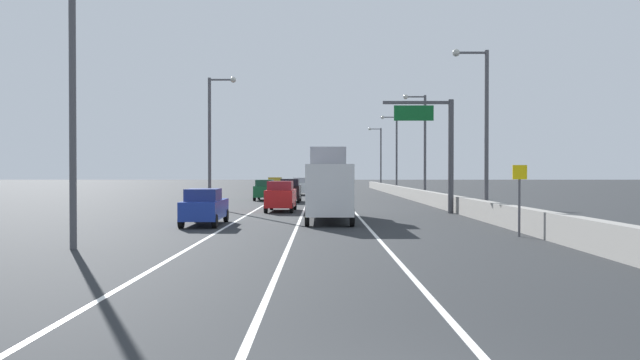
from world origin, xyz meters
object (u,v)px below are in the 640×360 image
(lamp_post_left_near, at_px, (77,86))
(car_blue_3, at_px, (202,207))
(lamp_post_right_fourth, at_px, (392,149))
(lamp_post_left_mid, at_px, (210,133))
(car_black_5, at_px, (287,191))
(car_yellow_2, at_px, (273,185))
(box_truck, at_px, (326,186))
(lamp_post_right_third, at_px, (419,140))
(overhead_sign_gantry, at_px, (437,142))
(lamp_post_right_fifth, at_px, (376,154))
(speed_advisory_sign, at_px, (516,195))
(car_white_1, at_px, (297,186))
(car_green_4, at_px, (262,190))
(lamp_post_right_second, at_px, (479,121))
(car_red_0, at_px, (278,196))

(lamp_post_left_near, bearing_deg, car_blue_3, 75.47)
(lamp_post_right_fourth, distance_m, lamp_post_left_mid, 34.69)
(lamp_post_left_near, relative_size, car_black_5, 2.20)
(car_yellow_2, distance_m, box_truck, 45.16)
(lamp_post_right_third, bearing_deg, lamp_post_left_near, -117.74)
(lamp_post_right_third, xyz_separation_m, box_truck, (-8.98, -20.98, -3.79))
(overhead_sign_gantry, relative_size, car_blue_3, 1.58)
(car_yellow_2, xyz_separation_m, car_black_5, (3.21, -24.62, 0.02))
(car_yellow_2, height_order, car_black_5, car_black_5)
(lamp_post_right_fourth, height_order, lamp_post_right_fifth, same)
(lamp_post_left_mid, bearing_deg, lamp_post_right_fourth, 59.65)
(speed_advisory_sign, bearing_deg, lamp_post_right_fifth, 89.03)
(overhead_sign_gantry, xyz_separation_m, car_black_5, (-10.60, 14.82, -3.67))
(car_blue_3, bearing_deg, overhead_sign_gantry, 32.15)
(speed_advisory_sign, relative_size, lamp_post_left_near, 0.30)
(lamp_post_right_third, height_order, car_blue_3, lamp_post_right_third)
(car_white_1, xyz_separation_m, box_truck, (2.86, -37.58, 0.88))
(speed_advisory_sign, xyz_separation_m, car_black_5, (-11.04, 29.03, -0.70))
(lamp_post_right_third, distance_m, car_black_5, 13.06)
(car_blue_3, xyz_separation_m, car_black_5, (3.20, 23.49, 0.12))
(lamp_post_right_fifth, distance_m, car_green_4, 40.24)
(car_blue_3, bearing_deg, lamp_post_right_second, 16.04)
(lamp_post_right_second, height_order, car_white_1, lamp_post_right_second)
(lamp_post_left_near, distance_m, car_yellow_2, 57.88)
(car_green_4, bearing_deg, car_yellow_2, 91.56)
(lamp_post_right_fourth, distance_m, car_red_0, 36.13)
(car_green_4, relative_size, box_truck, 0.46)
(car_red_0, xyz_separation_m, car_black_5, (-0.00, 12.84, 0.01))
(car_blue_3, distance_m, box_truck, 7.31)
(car_white_1, height_order, car_green_4, car_white_1)
(lamp_post_right_second, relative_size, car_yellow_2, 2.33)
(car_red_0, xyz_separation_m, car_white_1, (0.33, 30.35, -0.00))
(car_white_1, bearing_deg, car_red_0, -90.62)
(lamp_post_left_mid, bearing_deg, lamp_post_right_fifth, 70.56)
(lamp_post_left_near, bearing_deg, lamp_post_right_third, 62.26)
(lamp_post_right_fourth, height_order, car_green_4, lamp_post_right_fourth)
(lamp_post_right_fourth, relative_size, lamp_post_left_near, 1.00)
(lamp_post_left_near, xyz_separation_m, car_yellow_2, (2.45, 57.64, -4.67))
(lamp_post_left_mid, distance_m, car_white_1, 27.57)
(car_yellow_2, height_order, car_blue_3, car_yellow_2)
(lamp_post_right_third, xyz_separation_m, lamp_post_right_fourth, (-0.03, 19.96, 0.00))
(lamp_post_left_mid, height_order, car_blue_3, lamp_post_left_mid)
(box_truck, bearing_deg, lamp_post_left_mid, 127.91)
(lamp_post_right_second, distance_m, car_yellow_2, 46.56)
(car_green_4, bearing_deg, car_black_5, -54.71)
(lamp_post_right_second, bearing_deg, box_truck, -173.57)
(lamp_post_left_near, relative_size, car_yellow_2, 2.33)
(lamp_post_right_third, relative_size, car_blue_3, 2.09)
(speed_advisory_sign, height_order, car_black_5, speed_advisory_sign)
(lamp_post_right_fourth, height_order, box_truck, lamp_post_right_fourth)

